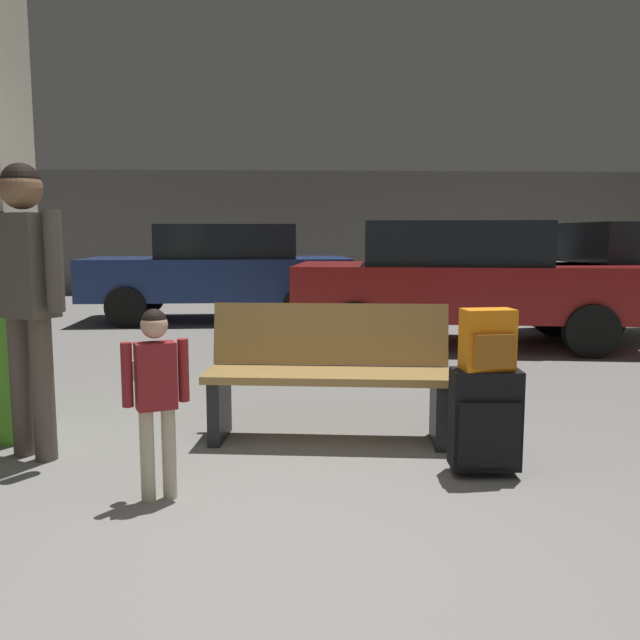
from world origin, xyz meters
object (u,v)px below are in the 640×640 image
bench (329,373)px  backpack_bright (488,340)px  suitcase (485,420)px  child (156,384)px  adult (26,279)px  parked_car_far (221,269)px  parked_car_near (461,279)px

bench → backpack_bright: 1.16m
suitcase → child: (-1.76, -0.29, 0.29)m
adult → parked_car_far: 6.66m
suitcase → child: 1.81m
backpack_bright → parked_car_near: parked_car_near is taller
bench → suitcase: bench is taller
backpack_bright → adult: adult is taller
bench → child: 1.39m
backpack_bright → parked_car_near: 4.62m
suitcase → backpack_bright: backpack_bright is taller
bench → parked_car_near: (1.82, 3.79, 0.36)m
child → adult: size_ratio=0.56×
backpack_bright → parked_car_far: (-2.24, 7.04, 0.03)m
parked_car_near → parked_car_far: bearing=141.9°
suitcase → backpack_bright: bearing=-21.6°
bench → adult: adult is taller
backpack_bright → parked_car_near: (0.98, 4.52, 0.03)m
adult → parked_car_far: (0.42, 6.64, -0.28)m
child → parked_car_near: parked_car_near is taller
backpack_bright → adult: (-2.65, 0.41, 0.32)m
suitcase → parked_car_far: (-2.24, 7.04, 0.48)m
suitcase → parked_car_far: parked_car_far is taller
adult → bench: bearing=10.2°
backpack_bright → parked_car_far: parked_car_far is taller
adult → parked_car_near: adult is taller
bench → child: size_ratio=1.67×
suitcase → parked_car_near: 4.65m
bench → suitcase: size_ratio=2.72×
suitcase → parked_car_far: bearing=107.6°
suitcase → adult: 2.79m
bench → backpack_bright: (0.84, -0.73, 0.33)m
backpack_bright → adult: size_ratio=0.19×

